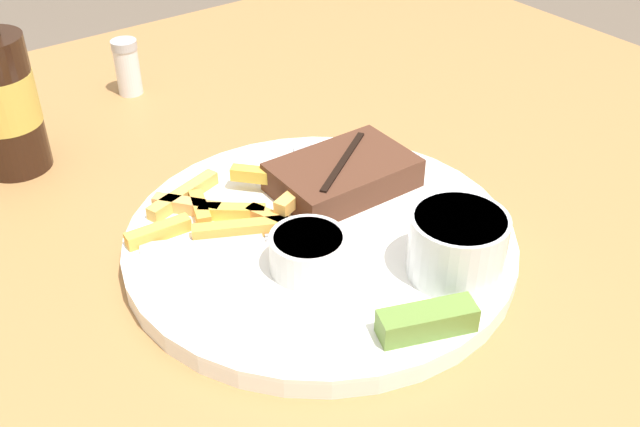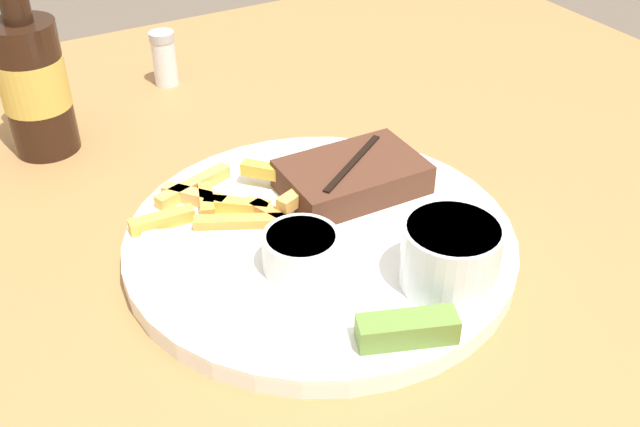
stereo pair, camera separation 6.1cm
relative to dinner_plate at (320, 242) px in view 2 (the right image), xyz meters
The scene contains 11 objects.
dining_table 0.09m from the dinner_plate, ahead, with size 1.21×1.14×0.77m.
dinner_plate is the anchor object (origin of this frame).
steak_portion 0.08m from the dinner_plate, 36.86° to the left, with size 0.13×0.08×0.03m.
fries_pile 0.09m from the dinner_plate, 126.45° to the left, with size 0.17×0.14×0.02m.
coleslaw_cup 0.12m from the dinner_plate, 62.14° to the right, with size 0.08×0.08×0.05m.
dipping_sauce_cup 0.05m from the dinner_plate, 137.74° to the right, with size 0.06×0.06×0.03m.
pickle_spear 0.14m from the dinner_plate, 93.65° to the right, with size 0.07×0.05×0.02m.
fork_utensil 0.09m from the dinner_plate, 152.64° to the left, with size 0.12×0.07×0.00m.
knife_utensil 0.05m from the dinner_plate, 68.18° to the left, with size 0.10×0.15×0.01m.
beer_bottle 0.34m from the dinner_plate, 119.13° to the left, with size 0.07×0.07×0.22m.
salt_shaker 0.38m from the dinner_plate, 89.39° to the left, with size 0.03×0.03×0.07m.
Camera 2 is at (-0.25, -0.44, 1.16)m, focal length 42.00 mm.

